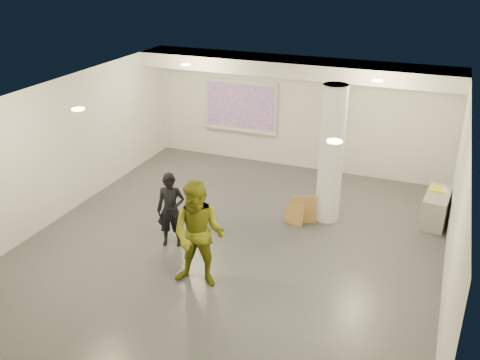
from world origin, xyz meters
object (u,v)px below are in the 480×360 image
at_px(column, 331,155).
at_px(projection_screen, 240,106).
at_px(woman, 171,210).
at_px(man, 199,235).
at_px(credenza, 436,208).

height_order(column, projection_screen, column).
bearing_deg(column, woman, -139.43).
distance_m(woman, man, 1.52).
bearing_deg(projection_screen, column, -40.56).
bearing_deg(woman, projection_screen, 77.66).
bearing_deg(credenza, column, -156.86).
distance_m(projection_screen, credenza, 5.79).
relative_size(column, woman, 1.96).
bearing_deg(credenza, woman, -143.23).
relative_size(projection_screen, woman, 1.37).
distance_m(column, woman, 3.53).
xyz_separation_m(credenza, man, (-3.74, -3.97, 0.64)).
distance_m(column, projection_screen, 4.08).
bearing_deg(projection_screen, woman, -84.45).
bearing_deg(credenza, projection_screen, 165.31).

